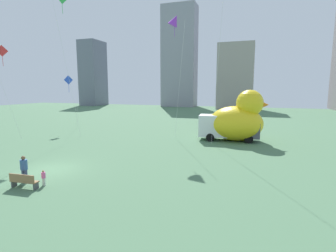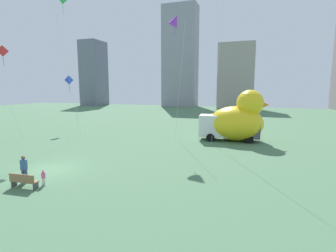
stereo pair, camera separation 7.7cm
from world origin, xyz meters
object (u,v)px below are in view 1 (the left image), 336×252
at_px(kite_green, 62,7).
at_px(park_bench, 23,181).
at_px(kite_blue, 69,82).
at_px(person_adult, 24,168).
at_px(person_child, 44,177).
at_px(kite_red, 2,54).
at_px(kite_purple, 175,21).
at_px(giant_inflatable_duck, 238,119).
at_px(box_truck, 227,128).

bearing_deg(kite_green, park_bench, -58.58).
bearing_deg(park_bench, kite_blue, 122.63).
relative_size(person_adult, kite_blue, 0.22).
height_order(person_child, kite_blue, kite_blue).
height_order(park_bench, kite_red, kite_red).
xyz_separation_m(person_child, kite_blue, (-12.90, 18.22, 6.25)).
bearing_deg(kite_red, kite_purple, 15.93).
height_order(giant_inflatable_duck, kite_purple, kite_purple).
bearing_deg(kite_green, kite_blue, 126.85).
height_order(person_adult, kite_purple, kite_purple).
relative_size(box_truck, kite_green, 0.40).
distance_m(giant_inflatable_duck, kite_purple, 12.81).
bearing_deg(box_truck, park_bench, -118.00).
bearing_deg(giant_inflatable_duck, park_bench, -120.42).
xyz_separation_m(person_adult, kite_purple, (4.72, 16.04, 12.13)).
height_order(park_bench, box_truck, box_truck).
bearing_deg(box_truck, kite_green, -170.00).
xyz_separation_m(giant_inflatable_duck, box_truck, (-1.13, -0.20, -0.97)).
height_order(person_adult, box_truck, box_truck).
relative_size(kite_red, kite_purple, 0.77).
height_order(person_adult, giant_inflatable_duck, giant_inflatable_duck).
height_order(kite_red, kite_purple, kite_purple).
distance_m(person_adult, box_truck, 20.44).
xyz_separation_m(park_bench, person_child, (0.74, 0.78, 0.05)).
bearing_deg(kite_blue, giant_inflatable_duck, -1.20).
height_order(person_adult, kite_red, kite_red).
bearing_deg(box_truck, person_adult, -120.88).
xyz_separation_m(box_truck, kite_green, (-18.88, -3.33, 13.79)).
distance_m(park_bench, kite_green, 22.94).
relative_size(park_bench, giant_inflatable_duck, 0.25).
height_order(person_child, kite_green, kite_green).
bearing_deg(park_bench, kite_green, 121.42).
xyz_separation_m(park_bench, kite_blue, (-12.16, 18.99, 6.30)).
distance_m(kite_blue, kite_green, 9.85).
relative_size(kite_red, kite_blue, 1.40).
relative_size(park_bench, box_truck, 0.26).
bearing_deg(person_child, kite_purple, 78.61).
bearing_deg(person_child, kite_green, 124.84).
xyz_separation_m(person_adult, person_child, (1.49, 0.01, -0.42)).
distance_m(box_truck, kite_purple, 13.06).
relative_size(giant_inflatable_duck, kite_blue, 0.90).
bearing_deg(park_bench, giant_inflatable_duck, 59.58).
bearing_deg(person_child, box_truck, 62.84).
distance_m(person_child, kite_purple, 20.62).
distance_m(person_child, kite_red, 21.00).
xyz_separation_m(person_adult, kite_green, (-8.39, 14.21, 14.30)).
height_order(kite_red, kite_green, kite_green).
relative_size(person_adult, person_child, 1.79).
bearing_deg(kite_blue, kite_purple, -7.71).
bearing_deg(person_child, giant_inflatable_duck, 60.26).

